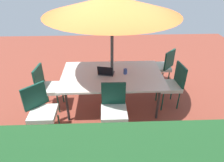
% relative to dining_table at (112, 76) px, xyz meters
% --- Properties ---
extents(ground_plane, '(10.00, 10.00, 0.02)m').
position_rel_dining_table_xyz_m(ground_plane, '(0.00, 0.00, -0.74)').
color(ground_plane, brown).
extents(dining_table, '(2.09, 1.29, 0.77)m').
position_rel_dining_table_xyz_m(dining_table, '(0.00, 0.00, 0.00)').
color(dining_table, silver).
rests_on(dining_table, ground_plane).
extents(patio_umbrella, '(2.42, 2.42, 2.31)m').
position_rel_dining_table_xyz_m(patio_umbrella, '(0.00, 0.00, 1.41)').
color(patio_umbrella, '#4C4C4C').
rests_on(patio_umbrella, ground_plane).
extents(chair_west, '(0.48, 0.47, 0.98)m').
position_rel_dining_table_xyz_m(chair_west, '(-1.29, 0.04, -0.18)').
color(chair_west, silver).
rests_on(chair_west, ground_plane).
extents(chair_east, '(0.48, 0.47, 0.98)m').
position_rel_dining_table_xyz_m(chair_east, '(1.37, 0.02, -0.18)').
color(chair_east, silver).
rests_on(chair_east, ground_plane).
extents(chair_north, '(0.46, 0.46, 0.98)m').
position_rel_dining_table_xyz_m(chair_north, '(0.00, 0.81, -0.18)').
color(chair_north, silver).
rests_on(chair_north, ground_plane).
extents(chair_southwest, '(0.59, 0.59, 0.98)m').
position_rel_dining_table_xyz_m(chair_southwest, '(-1.32, -0.83, -0.18)').
color(chair_southwest, silver).
rests_on(chair_southwest, ground_plane).
extents(chair_northeast, '(0.59, 0.59, 0.98)m').
position_rel_dining_table_xyz_m(chair_northeast, '(1.30, 0.80, -0.18)').
color(chair_northeast, silver).
rests_on(chair_northeast, ground_plane).
extents(laptop, '(0.37, 0.31, 0.21)m').
position_rel_dining_table_xyz_m(laptop, '(0.13, -0.02, 0.09)').
color(laptop, '#2D2D33').
rests_on(laptop, dining_table).
extents(cup, '(0.08, 0.08, 0.11)m').
position_rel_dining_table_xyz_m(cup, '(-0.28, -0.03, 0.10)').
color(cup, '#334C99').
rests_on(cup, dining_table).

